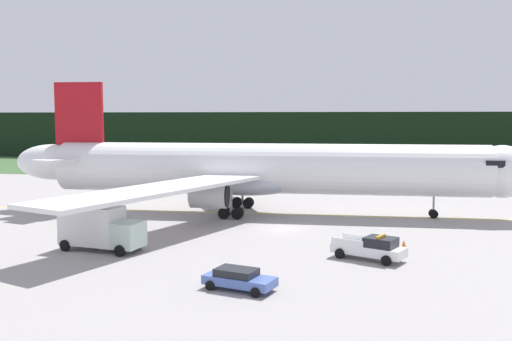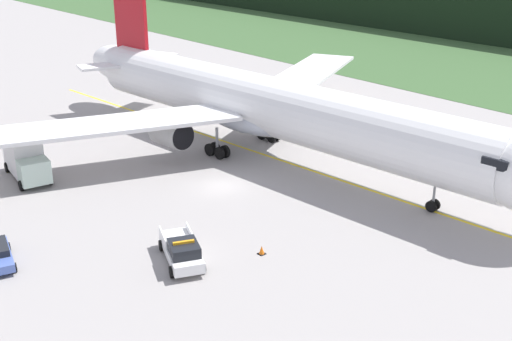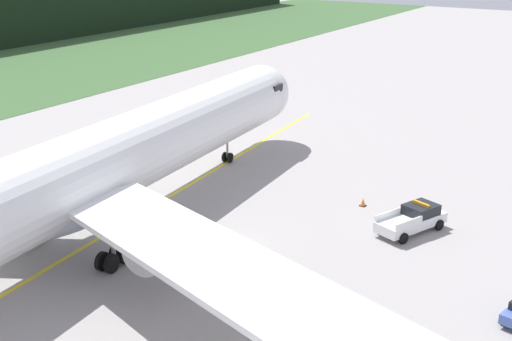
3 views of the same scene
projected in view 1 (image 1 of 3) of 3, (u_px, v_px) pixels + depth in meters
The scene contains 9 objects.
ground at pixel (280, 229), 53.68m from camera, with size 320.00×320.00×0.00m, color #999492.
grass_verge at pixel (339, 170), 111.70m from camera, with size 320.00×42.07×0.04m, color #395B31.
distant_tree_line at pixel (347, 137), 131.01m from camera, with size 288.00×5.06×11.60m, color black.
taxiway_centerline_main at pixel (267, 214), 62.07m from camera, with size 74.07×0.30×0.01m, color yellow.
airliner at pixel (261, 170), 61.70m from camera, with size 56.52×53.13×14.45m.
ops_pickup_truck at pixel (371, 248), 42.08m from camera, with size 5.73×3.82×1.94m.
catering_truck at pixel (99, 227), 44.98m from camera, with size 7.02×3.38×3.66m.
staff_car at pixel (239, 278), 34.86m from camera, with size 4.73×2.84×1.30m.
apron_cone at pixel (404, 244), 46.15m from camera, with size 0.48×0.48×0.61m.
Camera 1 is at (10.14, -51.98, 10.62)m, focal length 39.86 mm.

